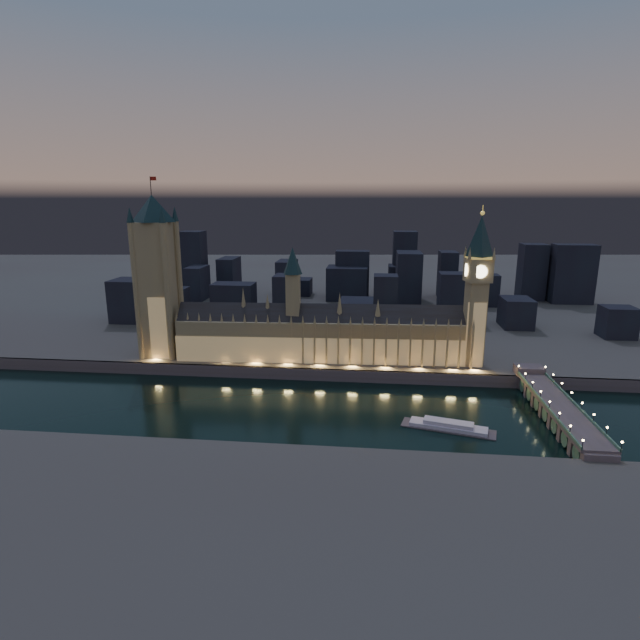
# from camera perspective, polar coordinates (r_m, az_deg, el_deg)

# --- Properties ---
(ground_plane) EXTENTS (2000.00, 2000.00, 0.00)m
(ground_plane) POSITION_cam_1_polar(r_m,az_deg,el_deg) (297.26, -2.10, -9.64)
(ground_plane) COLOR black
(ground_plane) RESTS_ON ground
(north_bank) EXTENTS (2000.00, 960.00, 8.00)m
(north_bank) POSITION_cam_1_polar(r_m,az_deg,el_deg) (799.20, 3.14, 5.52)
(north_bank) COLOR #4F403B
(north_bank) RESTS_ON ground
(embankment_wall) EXTENTS (2000.00, 2.50, 8.00)m
(embankment_wall) POSITION_cam_1_polar(r_m,az_deg,el_deg) (333.56, -1.11, -6.23)
(embankment_wall) COLOR #544641
(embankment_wall) RESTS_ON ground
(palace_of_westminster) EXTENTS (202.00, 29.13, 78.00)m
(palace_of_westminster) POSITION_cam_1_polar(r_m,az_deg,el_deg) (345.92, 0.08, -1.61)
(palace_of_westminster) COLOR #967E5B
(palace_of_westminster) RESTS_ON north_bank
(victoria_tower) EXTENTS (31.68, 31.68, 124.25)m
(victoria_tower) POSITION_cam_1_polar(r_m,az_deg,el_deg) (367.15, -18.12, 5.52)
(victoria_tower) COLOR #967E5B
(victoria_tower) RESTS_ON north_bank
(elizabeth_tower) EXTENTS (18.00, 18.00, 105.81)m
(elizabeth_tower) POSITION_cam_1_polar(r_m,az_deg,el_deg) (342.86, 17.57, 4.55)
(elizabeth_tower) COLOR #967E5B
(elizabeth_tower) RESTS_ON north_bank
(westminster_bridge) EXTENTS (17.17, 113.00, 15.90)m
(westminster_bridge) POSITION_cam_1_polar(r_m,az_deg,el_deg) (306.53, 25.25, -9.06)
(westminster_bridge) COLOR #544641
(westminster_bridge) RESTS_ON ground
(river_boat) EXTENTS (49.38, 22.80, 4.50)m
(river_boat) POSITION_cam_1_polar(r_m,az_deg,el_deg) (275.78, 14.44, -11.68)
(river_boat) COLOR #544641
(river_boat) RESTS_ON ground
(city_backdrop) EXTENTS (468.55, 215.63, 74.32)m
(city_backdrop) POSITION_cam_1_polar(r_m,az_deg,el_deg) (525.95, 5.50, 4.14)
(city_backdrop) COLOR black
(city_backdrop) RESTS_ON north_bank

